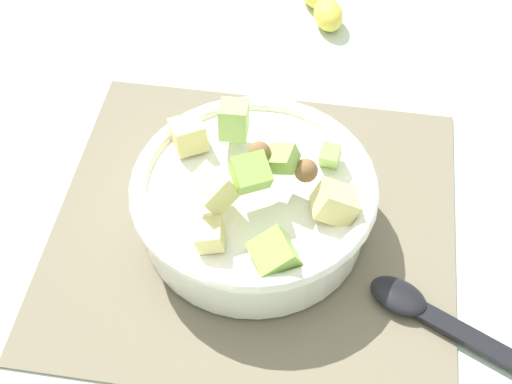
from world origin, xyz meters
name	(u,v)px	position (x,y,z in m)	size (l,w,h in m)	color
ground_plane	(254,227)	(0.00, 0.00, 0.00)	(2.40, 2.40, 0.00)	silver
placemat	(254,225)	(0.00, 0.00, 0.00)	(0.41, 0.38, 0.01)	#756B56
salad_bowl	(256,198)	(0.00, 0.00, 0.05)	(0.24, 0.24, 0.12)	white
serving_spoon	(444,322)	(-0.19, 0.09, 0.01)	(0.21, 0.12, 0.01)	black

